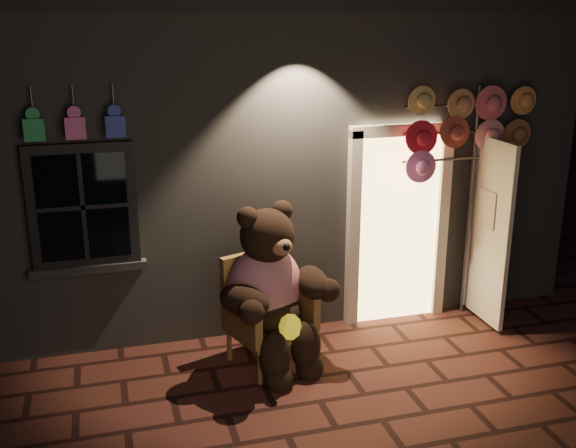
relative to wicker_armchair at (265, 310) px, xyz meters
name	(u,v)px	position (x,y,z in m)	size (l,w,h in m)	color
ground	(320,401)	(0.28, -0.89, -0.53)	(60.00, 60.00, 0.00)	#4C231D
shop_building	(230,134)	(0.28, 3.10, 1.20)	(7.30, 5.95, 3.51)	slate
wicker_armchair	(265,310)	(0.00, 0.00, 0.00)	(0.90, 0.86, 1.07)	#AD8743
teddy_bear	(271,291)	(0.03, -0.13, 0.24)	(1.14, 1.07, 1.67)	#B81331
hat_rack	(468,127)	(2.29, 0.39, 1.63)	(1.48, 0.22, 2.59)	#59595E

